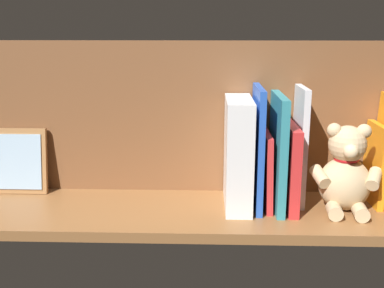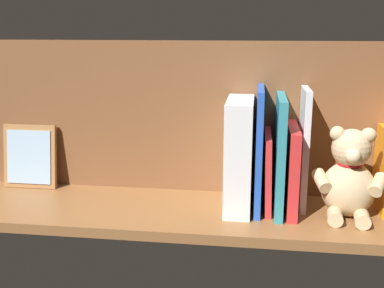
# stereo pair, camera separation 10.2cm
# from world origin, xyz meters

# --- Properties ---
(ground_plane) EXTENTS (1.12, 0.28, 0.02)m
(ground_plane) POSITION_xyz_m (0.00, 0.00, -0.01)
(ground_plane) COLOR brown
(shelf_back_panel) EXTENTS (1.12, 0.02, 0.36)m
(shelf_back_panel) POSITION_xyz_m (0.00, -0.12, 0.18)
(shelf_back_panel) COLOR brown
(shelf_back_panel) RESTS_ON ground_plane
(book_2) EXTENTS (0.02, 0.12, 0.18)m
(book_2) POSITION_xyz_m (-0.41, -0.05, 0.09)
(book_2) COLOR orange
(book_2) RESTS_ON ground_plane
(teddy_bear) EXTENTS (0.16, 0.13, 0.19)m
(teddy_bear) POSITION_xyz_m (-0.33, 0.01, 0.08)
(teddy_bear) COLOR #D1B284
(teddy_bear) RESTS_ON ground_plane
(book_3) EXTENTS (0.01, 0.12, 0.26)m
(book_3) POSITION_xyz_m (-0.24, -0.05, 0.13)
(book_3) COLOR silver
(book_3) RESTS_ON ground_plane
(book_4) EXTENTS (0.02, 0.17, 0.19)m
(book_4) POSITION_xyz_m (-0.21, -0.02, 0.09)
(book_4) COLOR red
(book_4) RESTS_ON ground_plane
(book_5) EXTENTS (0.02, 0.17, 0.25)m
(book_5) POSITION_xyz_m (-0.19, -0.02, 0.12)
(book_5) COLOR teal
(book_5) RESTS_ON ground_plane
(book_6) EXTENTS (0.02, 0.15, 0.17)m
(book_6) POSITION_xyz_m (-0.16, -0.03, 0.08)
(book_6) COLOR red
(book_6) RESTS_ON ground_plane
(book_7) EXTENTS (0.01, 0.16, 0.27)m
(book_7) POSITION_xyz_m (-0.14, -0.02, 0.13)
(book_7) COLOR blue
(book_7) RESTS_ON ground_plane
(dictionary_thick_white) EXTENTS (0.06, 0.17, 0.24)m
(dictionary_thick_white) POSITION_xyz_m (-0.10, -0.02, 0.12)
(dictionary_thick_white) COLOR white
(dictionary_thick_white) RESTS_ON ground_plane
(picture_frame_leaning) EXTENTS (0.13, 0.04, 0.16)m
(picture_frame_leaning) POSITION_xyz_m (0.42, -0.08, 0.08)
(picture_frame_leaning) COLOR #9E6B3D
(picture_frame_leaning) RESTS_ON ground_plane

